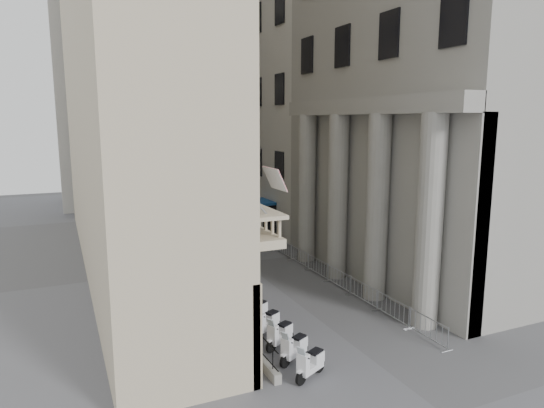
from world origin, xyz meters
The scene contains 31 objects.
far_building centered at (0.00, 48.00, 15.00)m, with size 22.00×10.00×30.00m, color beige.
iron_fence centered at (-4.30, 18.00, 0.00)m, with size 0.30×28.00×1.40m, color black, non-canonical shape.
blue_awning centered at (4.15, 26.00, 0.00)m, with size 1.60×3.00×3.00m, color navy, non-canonical shape.
flag centered at (-4.00, 5.00, 0.00)m, with size 1.00×1.40×8.20m, color #9E0C11, non-canonical shape.
scooter_0 centered at (-2.96, 3.97, 0.00)m, with size 0.56×1.40×1.50m, color white, non-canonical shape.
scooter_1 centered at (-2.96, 5.34, 0.00)m, with size 0.56×1.40×1.50m, color white, non-canonical shape.
scooter_2 centered at (-2.96, 6.72, 0.00)m, with size 0.56×1.40×1.50m, color white, non-canonical shape.
scooter_3 centered at (-2.96, 8.09, 0.00)m, with size 0.56×1.40×1.50m, color white, non-canonical shape.
scooter_4 centered at (-2.96, 9.47, 0.00)m, with size 0.56×1.40×1.50m, color white, non-canonical shape.
scooter_5 centered at (-2.96, 10.84, 0.00)m, with size 0.56×1.40×1.50m, color white, non-canonical shape.
scooter_6 centered at (-2.96, 12.22, 0.00)m, with size 0.56×1.40×1.50m, color white, non-canonical shape.
scooter_7 centered at (-2.96, 13.60, 0.00)m, with size 0.56×1.40×1.50m, color white, non-canonical shape.
scooter_8 centered at (-2.96, 14.97, 0.00)m, with size 0.56×1.40×1.50m, color white, non-canonical shape.
scooter_9 centered at (-2.96, 16.35, 0.00)m, with size 0.56×1.40×1.50m, color white, non-canonical shape.
scooter_10 centered at (-2.96, 17.72, 0.00)m, with size 0.56×1.40×1.50m, color white, non-canonical shape.
scooter_11 centered at (-2.96, 19.10, 0.00)m, with size 0.56×1.40×1.50m, color white, non-canonical shape.
scooter_12 centered at (-2.96, 20.47, 0.00)m, with size 0.56×1.40×1.50m, color white, non-canonical shape.
barrier_0 centered at (3.32, 4.68, 0.00)m, with size 0.60×2.40×1.10m, color #A3A5AA, non-canonical shape.
barrier_1 centered at (3.32, 7.18, 0.00)m, with size 0.60×2.40×1.10m, color #A3A5AA, non-canonical shape.
barrier_2 centered at (3.32, 9.68, 0.00)m, with size 0.60×2.40×1.10m, color #A3A5AA, non-canonical shape.
barrier_3 centered at (3.32, 12.18, 0.00)m, with size 0.60×2.40×1.10m, color #A3A5AA, non-canonical shape.
barrier_4 centered at (3.32, 14.68, 0.00)m, with size 0.60×2.40×1.10m, color #A3A5AA, non-canonical shape.
barrier_5 centered at (3.32, 17.18, 0.00)m, with size 0.60×2.40×1.10m, color #A3A5AA, non-canonical shape.
barrier_6 centered at (3.32, 19.68, 0.00)m, with size 0.60×2.40×1.10m, color #A3A5AA, non-canonical shape.
barrier_7 centered at (3.32, 22.18, 0.00)m, with size 0.60×2.40×1.10m, color #A3A5AA, non-canonical shape.
security_tent centered at (-3.60, 20.61, 2.72)m, with size 4.00×4.00×3.25m.
street_lamp centered at (-3.80, 23.56, 5.58)m, with size 3.01×0.31×9.25m.
info_kiosk centered at (-4.19, 14.71, 0.90)m, with size 0.32×0.86×1.78m.
pedestrian_a centered at (-0.04, 31.42, 1.02)m, with size 0.74×0.49×2.03m, color black.
pedestrian_b centered at (3.00, 34.92, 0.97)m, with size 0.95×0.74×1.95m, color black.
pedestrian_c centered at (0.89, 29.39, 0.91)m, with size 0.89×0.58×1.82m, color black.
Camera 1 is at (-11.18, -10.95, 9.66)m, focal length 32.00 mm.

